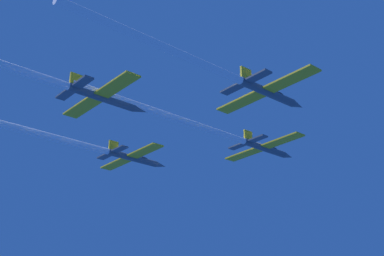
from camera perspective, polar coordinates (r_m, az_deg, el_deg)
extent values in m
cylinder|color=#4C5660|center=(101.45, 8.03, -2.23)|extent=(1.26, 11.42, 1.26)
cone|color=#4C5660|center=(106.47, 10.55, -3.08)|extent=(1.23, 2.51, 1.23)
ellipsoid|color=black|center=(103.42, 8.95, -2.27)|extent=(0.88, 2.28, 0.63)
cube|color=yellow|center=(104.19, 5.80, -2.91)|extent=(8.68, 2.51, 0.27)
cube|color=yellow|center=(98.05, 9.95, -1.36)|extent=(8.68, 2.51, 0.27)
cube|color=yellow|center=(98.85, 6.20, -0.80)|extent=(0.33, 2.05, 1.83)
cube|color=#4C5660|center=(99.79, 5.08, -2.02)|extent=(3.90, 1.51, 0.27)
cube|color=#4C5660|center=(96.50, 7.25, -1.17)|extent=(3.90, 1.51, 0.27)
cylinder|color=white|center=(86.45, -2.53, 1.33)|extent=(1.13, 35.73, 1.13)
cylinder|color=#4C5660|center=(103.44, -6.56, -3.32)|extent=(1.26, 11.42, 1.26)
cone|color=#4C5660|center=(107.21, -3.48, -4.15)|extent=(1.23, 2.51, 1.23)
ellipsoid|color=black|center=(104.94, -5.42, -3.35)|extent=(0.88, 2.28, 0.63)
cube|color=yellow|center=(107.11, -8.31, -3.92)|extent=(8.68, 2.51, 0.27)
cube|color=yellow|center=(99.27, -5.22, -2.52)|extent=(8.68, 2.51, 0.27)
cube|color=yellow|center=(101.69, -8.65, -1.93)|extent=(0.33, 2.05, 1.83)
cube|color=#4C5660|center=(103.13, -9.58, -3.08)|extent=(3.90, 1.51, 0.27)
cube|color=#4C5660|center=(98.97, -8.02, -2.32)|extent=(3.90, 1.51, 0.27)
cylinder|color=white|center=(93.64, -18.24, -0.12)|extent=(1.13, 34.49, 1.13)
cylinder|color=#4C5660|center=(78.12, 8.35, 3.91)|extent=(1.26, 11.42, 1.26)
cone|color=#4C5660|center=(83.02, 11.56, 2.46)|extent=(1.23, 2.51, 1.23)
ellipsoid|color=black|center=(80.09, 9.53, 3.71)|extent=(0.88, 2.28, 0.63)
cube|color=yellow|center=(80.73, 5.46, 2.83)|extent=(8.68, 2.51, 0.27)
cube|color=yellow|center=(74.95, 10.88, 5.32)|extent=(8.68, 2.51, 0.27)
cube|color=yellow|center=(75.82, 5.96, 5.98)|extent=(0.33, 2.05, 1.83)
cube|color=#4C5660|center=(76.53, 4.50, 4.32)|extent=(3.90, 1.51, 0.27)
cube|color=#4C5660|center=(73.41, 7.34, 5.71)|extent=(3.90, 1.51, 0.27)
cylinder|color=white|center=(66.08, -3.55, 9.07)|extent=(1.13, 28.84, 1.13)
cylinder|color=#4C5660|center=(79.90, -9.87, 3.31)|extent=(1.26, 11.42, 1.26)
cone|color=#4C5660|center=(83.20, -5.77, 1.97)|extent=(1.23, 2.51, 1.23)
ellipsoid|color=black|center=(81.27, -8.33, 3.16)|extent=(0.88, 2.28, 0.63)
cube|color=yellow|center=(83.61, -11.96, 2.25)|extent=(8.68, 2.51, 0.27)
cube|color=yellow|center=(75.81, -8.29, 4.72)|extent=(8.68, 2.51, 0.27)
cube|color=yellow|center=(78.70, -12.65, 5.24)|extent=(0.33, 2.05, 1.83)
cube|color=#4C5660|center=(80.00, -13.77, 3.63)|extent=(3.90, 1.51, 0.27)
cube|color=#4C5660|center=(75.85, -11.96, 4.99)|extent=(3.90, 1.51, 0.27)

